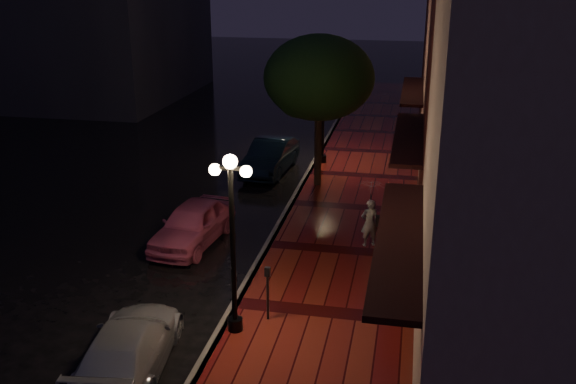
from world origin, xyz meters
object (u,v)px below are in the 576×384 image
Objects in this scene: navy_car at (270,156)px; woman_with_umbrella at (370,203)px; parking_meter at (268,288)px; silver_car at (129,347)px; streetlamp_far at (323,107)px; streetlamp_near at (232,234)px; street_tree at (319,80)px; pink_car at (193,224)px.

navy_car is 2.03× the size of woman_with_umbrella.
silver_car is at bearing -131.25° from parking_meter.
streetlamp_far is at bearing 39.32° from navy_car.
woman_with_umbrella is at bearing -129.35° from silver_car.
streetlamp_near is 11.12m from street_tree.
woman_with_umbrella is at bearing 12.53° from pink_car.
pink_car is at bearing -91.59° from navy_car.
navy_car is at bearing -81.32° from woman_with_umbrella.
pink_car is (-2.75, 4.89, -1.93)m from streetlamp_near.
street_tree is 13.47m from silver_car.
street_tree reaches higher than woman_with_umbrella.
navy_car reaches higher than silver_car.
navy_car is at bearing -96.80° from silver_car.
navy_car is 1.04× the size of silver_car.
street_tree is 6.60m from woman_with_umbrella.
streetlamp_near is 5.93m from pink_car.
pink_car is 5.46m from parking_meter.
street_tree reaches higher than silver_car.
pink_car is at bearing 119.32° from streetlamp_near.
streetlamp_far is 1.06× the size of silver_car.
streetlamp_far is at bearing -104.08° from silver_car.
woman_with_umbrella reaches higher than pink_car.
woman_with_umbrella is at bearing -72.35° from streetlamp_far.
streetlamp_far is at bearing -97.29° from woman_with_umbrella.
streetlamp_far is 0.74× the size of street_tree.
woman_with_umbrella is (2.71, 5.50, -1.07)m from streetlamp_near.
streetlamp_near is at bearing -90.00° from streetlamp_far.
streetlamp_near is 1.01× the size of navy_car.
pink_car is 1.88× the size of woman_with_umbrella.
navy_car is (-2.00, -1.42, -1.90)m from streetlamp_far.
silver_car is at bearing -99.32° from street_tree.
navy_car is (-2.26, 1.59, -3.54)m from street_tree.
parking_meter is at bearing -87.84° from street_tree.
street_tree is 1.42× the size of silver_car.
streetlamp_far is (0.00, 14.00, 0.00)m from streetlamp_near.
pink_car is at bearing -116.22° from street_tree.
parking_meter is at bearing -45.26° from pink_car.
streetlamp_far is 3.44m from street_tree.
street_tree is at bearing 88.65° from streetlamp_near.
street_tree is 10.87m from parking_meter.
street_tree is (0.26, -3.01, 1.64)m from streetlamp_far.
pink_car is 7.72m from navy_car.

